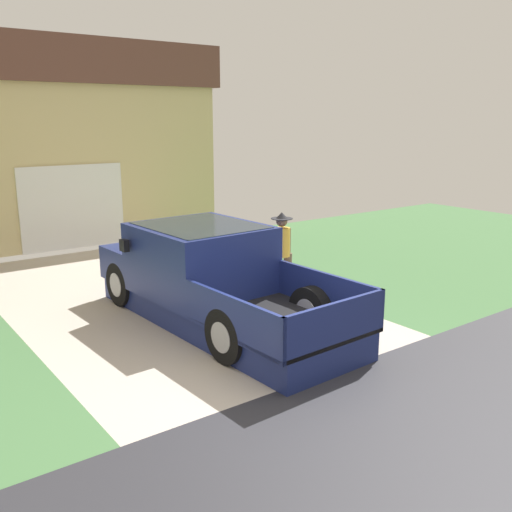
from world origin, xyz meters
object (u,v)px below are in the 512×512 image
at_px(pickup_truck, 206,277).
at_px(house_with_garage, 19,140).
at_px(person_with_hat, 281,252).
at_px(handbag, 300,295).

height_order(pickup_truck, house_with_garage, house_with_garage).
relative_size(person_with_hat, handbag, 4.05).
distance_m(pickup_truck, person_with_hat, 1.64).
bearing_deg(handbag, person_with_hat, 127.15).
height_order(pickup_truck, handbag, pickup_truck).
height_order(handbag, house_with_garage, house_with_garage).
height_order(person_with_hat, handbag, person_with_hat).
bearing_deg(house_with_garage, pickup_truck, -88.92).
distance_m(person_with_hat, house_with_garage, 10.51).
height_order(person_with_hat, house_with_garage, house_with_garage).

